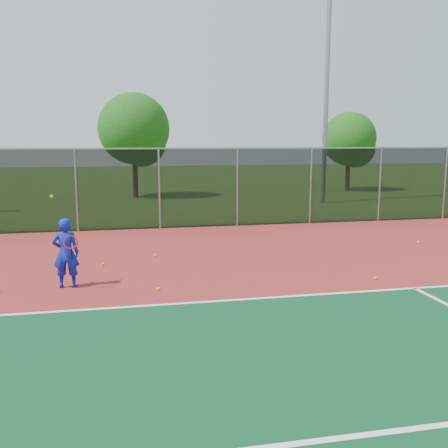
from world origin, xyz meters
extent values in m
plane|color=#315518|center=(0.00, 0.00, 0.00)|extent=(120.00, 120.00, 0.00)
cube|color=maroon|center=(0.00, 2.00, 0.01)|extent=(30.00, 20.00, 0.02)
cube|color=white|center=(2.00, 3.00, 0.03)|extent=(22.00, 0.10, 0.00)
cube|color=black|center=(0.00, 12.00, 1.52)|extent=(30.00, 0.04, 3.00)
cube|color=gray|center=(0.00, 12.00, 3.02)|extent=(30.00, 0.06, 0.06)
imported|color=#121EB1|center=(-5.66, 4.71, 0.81)|extent=(0.59, 0.39, 1.59)
cylinder|color=black|center=(-5.51, 4.46, 0.82)|extent=(0.03, 0.15, 0.27)
torus|color=#A51414|center=(-5.51, 4.36, 1.12)|extent=(0.30, 0.13, 0.29)
sphere|color=#BEDF1A|center=(-5.91, 4.81, 2.09)|extent=(0.07, 0.07, 0.07)
sphere|color=#BEDF1A|center=(-3.50, 7.37, 0.06)|extent=(0.07, 0.07, 0.07)
sphere|color=#BEDF1A|center=(-4.93, 6.61, 0.06)|extent=(0.07, 0.07, 0.07)
sphere|color=#BEDF1A|center=(-3.66, 4.03, 0.06)|extent=(0.07, 0.07, 0.07)
sphere|color=#BEDF1A|center=(4.99, 7.52, 0.06)|extent=(0.07, 0.07, 0.07)
sphere|color=#BEDF1A|center=(1.51, 3.89, 0.06)|extent=(0.07, 0.07, 0.07)
cylinder|color=gray|center=(6.25, 18.39, 5.85)|extent=(0.24, 0.24, 11.69)
cylinder|color=#372114|center=(-3.57, 22.99, 1.16)|extent=(0.30, 0.30, 2.32)
sphere|color=#184B14|center=(-3.57, 22.99, 3.99)|extent=(4.12, 4.12, 4.12)
sphere|color=#184B14|center=(-3.17, 22.69, 3.22)|extent=(2.83, 2.83, 2.83)
cylinder|color=#372114|center=(10.44, 24.27, 0.99)|extent=(0.30, 0.30, 1.99)
sphere|color=#184B14|center=(10.44, 24.27, 3.42)|extent=(3.53, 3.53, 3.53)
sphere|color=#184B14|center=(10.84, 23.97, 2.76)|extent=(2.43, 2.43, 2.43)
camera|label=1|loc=(-4.38, -6.72, 3.30)|focal=40.00mm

